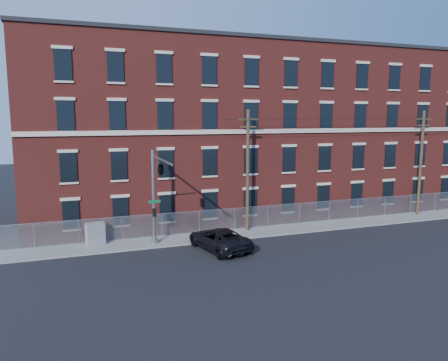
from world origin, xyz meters
name	(u,v)px	position (x,y,z in m)	size (l,w,h in m)	color
ground	(252,254)	(0.00, 0.00, 0.00)	(140.00, 140.00, 0.00)	black
sidewalk	(352,223)	(12.00, 5.00, 0.06)	(65.00, 3.00, 0.12)	gray
mill_building	(304,130)	(12.00, 13.93, 8.15)	(55.30, 14.32, 16.30)	maroon
chain_link_fence	(344,209)	(12.00, 6.30, 1.06)	(59.06, 0.06, 1.85)	#A5A8AD
traffic_signal_mast	(159,178)	(-6.00, 2.18, 5.39)	(0.90, 6.75, 7.00)	#9EA0A5
utility_pole_near	(248,168)	(2.00, 5.60, 5.34)	(1.80, 0.28, 10.00)	#4B3925
utility_pole_mid	(421,161)	(20.00, 5.60, 5.34)	(1.80, 0.28, 10.00)	#4B3925
overhead_wires	(424,121)	(20.00, 5.60, 9.12)	(40.00, 0.62, 0.62)	black
pickup_truck	(219,239)	(-1.81, 1.76, 0.78)	(2.60, 5.64, 1.57)	black
utility_cabinet	(95,234)	(-10.20, 5.57, 0.95)	(1.33, 0.67, 1.66)	gray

